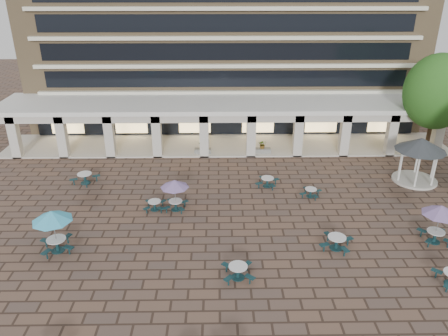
% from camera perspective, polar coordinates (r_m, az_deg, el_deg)
% --- Properties ---
extents(ground, '(120.00, 120.00, 0.00)m').
position_cam_1_polar(ground, '(28.94, 1.02, -8.02)').
color(ground, brown).
rests_on(ground, ground).
extents(retail_arcade, '(42.00, 6.60, 4.40)m').
position_cam_1_polar(retail_arcade, '(41.14, 0.40, 6.77)').
color(retail_arcade, white).
rests_on(retail_arcade, ground).
extents(picnic_table_4, '(2.38, 2.38, 2.75)m').
position_cam_1_polar(picnic_table_4, '(27.58, -21.56, -6.04)').
color(picnic_table_4, '#143B3E').
rests_on(picnic_table_4, ground).
extents(picnic_table_5, '(1.88, 1.88, 0.79)m').
position_cam_1_polar(picnic_table_5, '(24.65, 1.84, -13.26)').
color(picnic_table_5, '#143B3E').
rests_on(picnic_table_5, ground).
extents(picnic_table_6, '(2.01, 2.01, 2.33)m').
position_cam_1_polar(picnic_table_6, '(30.38, -6.47, -2.21)').
color(picnic_table_6, '#143B3E').
rests_on(picnic_table_6, ground).
extents(picnic_table_8, '(2.31, 2.31, 0.84)m').
position_cam_1_polar(picnic_table_8, '(36.36, -17.71, -1.18)').
color(picnic_table_8, '#143B3E').
rests_on(picnic_table_8, ground).
extents(picnic_table_9, '(2.00, 2.00, 0.75)m').
position_cam_1_polar(picnic_table_9, '(34.33, 5.69, -1.72)').
color(picnic_table_9, '#143B3E').
rests_on(picnic_table_9, ground).
extents(picnic_table_10, '(2.29, 2.29, 0.83)m').
position_cam_1_polar(picnic_table_10, '(27.74, 14.48, -9.27)').
color(picnic_table_10, '#143B3E').
rests_on(picnic_table_10, ground).
extents(picnic_table_11, '(2.24, 2.24, 2.59)m').
position_cam_1_polar(picnic_table_11, '(29.63, 26.46, -5.11)').
color(picnic_table_11, '#143B3E').
rests_on(picnic_table_11, ground).
extents(picnic_table_12, '(1.54, 1.54, 0.69)m').
position_cam_1_polar(picnic_table_12, '(31.33, -9.05, -4.73)').
color(picnic_table_12, '#143B3E').
rests_on(picnic_table_12, ground).
extents(picnic_table_13, '(1.80, 1.80, 0.66)m').
position_cam_1_polar(picnic_table_13, '(33.31, 11.25, -3.08)').
color(picnic_table_13, '#143B3E').
rests_on(picnic_table_13, ground).
extents(gazebo, '(3.90, 3.90, 3.63)m').
position_cam_1_polar(gazebo, '(37.41, 24.27, 2.23)').
color(gazebo, beige).
rests_on(gazebo, ground).
extents(tree_east_c, '(5.61, 5.61, 9.35)m').
position_cam_1_polar(tree_east_c, '(41.60, 26.12, 8.93)').
color(tree_east_c, '#402C19').
rests_on(tree_east_c, ground).
extents(planter_left, '(1.50, 0.72, 1.34)m').
position_cam_1_polar(planter_left, '(40.20, -2.79, 2.62)').
color(planter_left, gray).
rests_on(planter_left, ground).
extents(planter_right, '(1.50, 0.73, 1.32)m').
position_cam_1_polar(planter_right, '(40.39, 5.06, 2.63)').
color(planter_right, gray).
rests_on(planter_right, ground).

